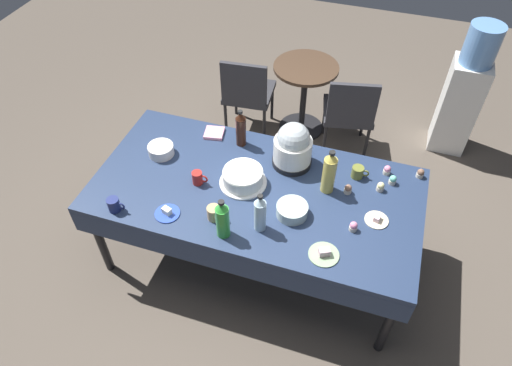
{
  "coord_description": "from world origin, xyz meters",
  "views": [
    {
      "loc": [
        0.67,
        -2.03,
        3.02
      ],
      "look_at": [
        0.0,
        0.0,
        0.8
      ],
      "focal_mm": 32.65,
      "sensor_mm": 36.0,
      "label": 1
    }
  ],
  "objects_px": {
    "dessert_plate_sage": "(324,254)",
    "cupcake_berry": "(353,226)",
    "coffee_mug_olive": "(358,172)",
    "dessert_plate_cream": "(377,219)",
    "soda_bottle_ginger_ale": "(329,173)",
    "coffee_mug_tan": "(214,213)",
    "cupcake_rose": "(381,187)",
    "cupcake_vanilla": "(393,180)",
    "cupcake_cocoa": "(348,189)",
    "potluck_table": "(256,194)",
    "frosted_layer_cake": "(243,177)",
    "dessert_plate_cobalt": "(167,213)",
    "coffee_mug_navy": "(114,205)",
    "slow_cooker": "(293,146)",
    "cupcake_mint": "(387,170)",
    "round_cafe_table": "(304,87)",
    "soda_bottle_water": "(260,213)",
    "water_cooler": "(463,93)",
    "ceramic_snack_bowl": "(161,150)",
    "coffee_mug_red": "(198,178)",
    "glass_salad_bowl": "(292,210)",
    "maroon_chair_left": "(247,91)",
    "cupcake_lemon": "(420,173)",
    "soda_bottle_lime_soda": "(223,219)",
    "maroon_chair_right": "(349,111)"
  },
  "relations": [
    {
      "from": "cupcake_vanilla",
      "to": "soda_bottle_ginger_ale",
      "type": "height_order",
      "value": "soda_bottle_ginger_ale"
    },
    {
      "from": "cupcake_vanilla",
      "to": "cupcake_cocoa",
      "type": "bearing_deg",
      "value": -146.58
    },
    {
      "from": "cupcake_rose",
      "to": "maroon_chair_left",
      "type": "height_order",
      "value": "maroon_chair_left"
    },
    {
      "from": "soda_bottle_water",
      "to": "soda_bottle_ginger_ale",
      "type": "distance_m",
      "value": 0.55
    },
    {
      "from": "soda_bottle_water",
      "to": "water_cooler",
      "type": "bearing_deg",
      "value": 60.29
    },
    {
      "from": "cupcake_cocoa",
      "to": "cupcake_vanilla",
      "type": "distance_m",
      "value": 0.32
    },
    {
      "from": "frosted_layer_cake",
      "to": "round_cafe_table",
      "type": "xyz_separation_m",
      "value": [
        0.05,
        1.6,
        -0.31
      ]
    },
    {
      "from": "glass_salad_bowl",
      "to": "dessert_plate_cobalt",
      "type": "bearing_deg",
      "value": -161.95
    },
    {
      "from": "slow_cooker",
      "to": "coffee_mug_red",
      "type": "distance_m",
      "value": 0.68
    },
    {
      "from": "dessert_plate_cream",
      "to": "coffee_mug_navy",
      "type": "distance_m",
      "value": 1.66
    },
    {
      "from": "soda_bottle_lime_soda",
      "to": "maroon_chair_left",
      "type": "xyz_separation_m",
      "value": [
        -0.47,
        1.82,
        -0.4
      ]
    },
    {
      "from": "glass_salad_bowl",
      "to": "maroon_chair_left",
      "type": "distance_m",
      "value": 1.77
    },
    {
      "from": "glass_salad_bowl",
      "to": "cupcake_rose",
      "type": "bearing_deg",
      "value": 37.48
    },
    {
      "from": "coffee_mug_tan",
      "to": "glass_salad_bowl",
      "type": "bearing_deg",
      "value": 21.79
    },
    {
      "from": "dessert_plate_cream",
      "to": "soda_bottle_ginger_ale",
      "type": "bearing_deg",
      "value": 155.02
    },
    {
      "from": "round_cafe_table",
      "to": "cupcake_vanilla",
      "type": "bearing_deg",
      "value": -54.64
    },
    {
      "from": "cupcake_cocoa",
      "to": "coffee_mug_red",
      "type": "distance_m",
      "value": 1.0
    },
    {
      "from": "coffee_mug_olive",
      "to": "dessert_plate_sage",
      "type": "bearing_deg",
      "value": -96.12
    },
    {
      "from": "cupcake_mint",
      "to": "soda_bottle_ginger_ale",
      "type": "xyz_separation_m",
      "value": [
        -0.36,
        -0.28,
        0.13
      ]
    },
    {
      "from": "soda_bottle_water",
      "to": "water_cooler",
      "type": "height_order",
      "value": "water_cooler"
    },
    {
      "from": "slow_cooker",
      "to": "cupcake_mint",
      "type": "relative_size",
      "value": 5.06
    },
    {
      "from": "cupcake_rose",
      "to": "coffee_mug_navy",
      "type": "bearing_deg",
      "value": -156.11
    },
    {
      "from": "maroon_chair_right",
      "to": "round_cafe_table",
      "type": "height_order",
      "value": "maroon_chair_right"
    },
    {
      "from": "cupcake_cocoa",
      "to": "soda_bottle_ginger_ale",
      "type": "height_order",
      "value": "soda_bottle_ginger_ale"
    },
    {
      "from": "round_cafe_table",
      "to": "soda_bottle_water",
      "type": "bearing_deg",
      "value": -84.71
    },
    {
      "from": "frosted_layer_cake",
      "to": "cupcake_rose",
      "type": "xyz_separation_m",
      "value": [
        0.89,
        0.22,
        -0.02
      ]
    },
    {
      "from": "frosted_layer_cake",
      "to": "dessert_plate_cobalt",
      "type": "distance_m",
      "value": 0.55
    },
    {
      "from": "cupcake_lemon",
      "to": "water_cooler",
      "type": "bearing_deg",
      "value": 77.11
    },
    {
      "from": "dessert_plate_sage",
      "to": "coffee_mug_olive",
      "type": "xyz_separation_m",
      "value": [
        0.08,
        0.71,
        0.03
      ]
    },
    {
      "from": "dessert_plate_cobalt",
      "to": "soda_bottle_water",
      "type": "distance_m",
      "value": 0.61
    },
    {
      "from": "ceramic_snack_bowl",
      "to": "coffee_mug_red",
      "type": "distance_m",
      "value": 0.41
    },
    {
      "from": "dessert_plate_cobalt",
      "to": "coffee_mug_red",
      "type": "xyz_separation_m",
      "value": [
        0.08,
        0.31,
        0.04
      ]
    },
    {
      "from": "dessert_plate_sage",
      "to": "cupcake_berry",
      "type": "relative_size",
      "value": 2.73
    },
    {
      "from": "coffee_mug_navy",
      "to": "maroon_chair_left",
      "type": "xyz_separation_m",
      "value": [
        0.25,
        1.85,
        -0.31
      ]
    },
    {
      "from": "dessert_plate_cream",
      "to": "cupcake_rose",
      "type": "xyz_separation_m",
      "value": [
        -0.02,
        0.27,
        0.02
      ]
    },
    {
      "from": "slow_cooker",
      "to": "glass_salad_bowl",
      "type": "xyz_separation_m",
      "value": [
        0.12,
        -0.45,
        -0.12
      ]
    },
    {
      "from": "cupcake_mint",
      "to": "cupcake_rose",
      "type": "distance_m",
      "value": 0.18
    },
    {
      "from": "ceramic_snack_bowl",
      "to": "maroon_chair_left",
      "type": "height_order",
      "value": "maroon_chair_left"
    },
    {
      "from": "frosted_layer_cake",
      "to": "cupcake_berry",
      "type": "relative_size",
      "value": 4.78
    },
    {
      "from": "cupcake_cocoa",
      "to": "cupcake_lemon",
      "type": "relative_size",
      "value": 1.0
    },
    {
      "from": "coffee_mug_tan",
      "to": "cupcake_rose",
      "type": "bearing_deg",
      "value": 30.65
    },
    {
      "from": "frosted_layer_cake",
      "to": "slow_cooker",
      "type": "distance_m",
      "value": 0.4
    },
    {
      "from": "coffee_mug_red",
      "to": "water_cooler",
      "type": "bearing_deg",
      "value": 47.62
    },
    {
      "from": "dessert_plate_cobalt",
      "to": "cupcake_mint",
      "type": "height_order",
      "value": "cupcake_mint"
    },
    {
      "from": "cupcake_berry",
      "to": "coffee_mug_red",
      "type": "bearing_deg",
      "value": 176.07
    },
    {
      "from": "soda_bottle_ginger_ale",
      "to": "potluck_table",
      "type": "bearing_deg",
      "value": -163.11
    },
    {
      "from": "dessert_plate_sage",
      "to": "cupcake_cocoa",
      "type": "relative_size",
      "value": 2.73
    },
    {
      "from": "ceramic_snack_bowl",
      "to": "cupcake_rose",
      "type": "relative_size",
      "value": 2.72
    },
    {
      "from": "coffee_mug_navy",
      "to": "soda_bottle_lime_soda",
      "type": "bearing_deg",
      "value": 2.78
    },
    {
      "from": "dessert_plate_cobalt",
      "to": "cupcake_mint",
      "type": "distance_m",
      "value": 1.51
    }
  ]
}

